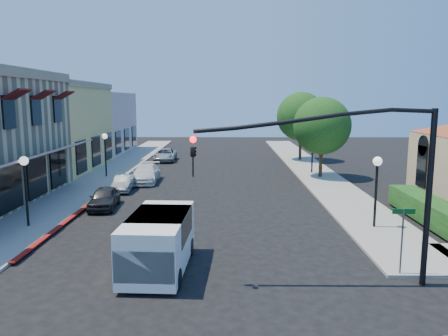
{
  "coord_description": "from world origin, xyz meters",
  "views": [
    {
      "loc": [
        1.31,
        -12.7,
        6.29
      ],
      "look_at": [
        1.13,
        10.61,
        2.6
      ],
      "focal_mm": 35.0,
      "sensor_mm": 36.0,
      "label": 1
    }
  ],
  "objects_px": {
    "lamppost_right_near": "(377,174)",
    "parked_car_d": "(165,155)",
    "street_tree_a": "(322,126)",
    "parked_car_c": "(146,174)",
    "lamppost_left_near": "(25,173)",
    "street_tree_b": "(301,116)",
    "lamppost_left_far": "(105,144)",
    "street_name_sign": "(403,231)",
    "parked_car_a": "(104,198)",
    "signal_mast_arm": "(366,167)",
    "white_van": "(158,239)",
    "parked_car_b": "(124,183)",
    "lamppost_right_far": "(313,142)"
  },
  "relations": [
    {
      "from": "lamppost_right_near",
      "to": "parked_car_d",
      "type": "height_order",
      "value": "lamppost_right_near"
    },
    {
      "from": "street_tree_a",
      "to": "parked_car_c",
      "type": "bearing_deg",
      "value": -171.71
    },
    {
      "from": "lamppost_left_near",
      "to": "street_tree_b",
      "type": "bearing_deg",
      "value": 54.21
    },
    {
      "from": "street_tree_b",
      "to": "lamppost_left_far",
      "type": "bearing_deg",
      "value": -149.97
    },
    {
      "from": "street_name_sign",
      "to": "parked_car_a",
      "type": "height_order",
      "value": "street_name_sign"
    },
    {
      "from": "street_tree_a",
      "to": "parked_car_a",
      "type": "relative_size",
      "value": 1.8
    },
    {
      "from": "signal_mast_arm",
      "to": "lamppost_left_near",
      "type": "relative_size",
      "value": 2.24
    },
    {
      "from": "lamppost_left_far",
      "to": "parked_car_d",
      "type": "xyz_separation_m",
      "value": [
        3.44,
        9.57,
        -2.11
      ]
    },
    {
      "from": "street_tree_a",
      "to": "parked_car_d",
      "type": "relative_size",
      "value": 1.43
    },
    {
      "from": "parked_car_a",
      "to": "street_tree_a",
      "type": "bearing_deg",
      "value": 30.32
    },
    {
      "from": "street_tree_a",
      "to": "white_van",
      "type": "xyz_separation_m",
      "value": [
        -10.03,
        -19.31,
        -2.99
      ]
    },
    {
      "from": "parked_car_b",
      "to": "parked_car_c",
      "type": "height_order",
      "value": "parked_car_c"
    },
    {
      "from": "lamppost_left_far",
      "to": "parked_car_c",
      "type": "height_order",
      "value": "lamppost_left_far"
    },
    {
      "from": "lamppost_left_far",
      "to": "parked_car_c",
      "type": "xyz_separation_m",
      "value": [
        3.58,
        -2.0,
        -2.06
      ]
    },
    {
      "from": "street_tree_b",
      "to": "parked_car_b",
      "type": "distance_m",
      "value": 21.47
    },
    {
      "from": "street_tree_b",
      "to": "lamppost_left_far",
      "type": "height_order",
      "value": "street_tree_b"
    },
    {
      "from": "street_name_sign",
      "to": "parked_car_d",
      "type": "xyz_separation_m",
      "value": [
        -12.56,
        29.37,
        -1.07
      ]
    },
    {
      "from": "street_tree_a",
      "to": "white_van",
      "type": "distance_m",
      "value": 21.96
    },
    {
      "from": "street_tree_b",
      "to": "signal_mast_arm",
      "type": "distance_m",
      "value": 30.65
    },
    {
      "from": "white_van",
      "to": "street_name_sign",
      "type": "bearing_deg",
      "value": -3.2
    },
    {
      "from": "lamppost_left_far",
      "to": "lamppost_right_near",
      "type": "distance_m",
      "value": 22.02
    },
    {
      "from": "lamppost_right_near",
      "to": "parked_car_b",
      "type": "relative_size",
      "value": 1.08
    },
    {
      "from": "street_name_sign",
      "to": "lamppost_right_far",
      "type": "relative_size",
      "value": 0.7
    },
    {
      "from": "signal_mast_arm",
      "to": "parked_car_a",
      "type": "height_order",
      "value": "signal_mast_arm"
    },
    {
      "from": "lamppost_left_near",
      "to": "lamppost_left_far",
      "type": "height_order",
      "value": "same"
    },
    {
      "from": "lamppost_right_near",
      "to": "white_van",
      "type": "distance_m",
      "value": 11.19
    },
    {
      "from": "lamppost_left_far",
      "to": "signal_mast_arm",
      "type": "bearing_deg",
      "value": -55.0
    },
    {
      "from": "street_tree_a",
      "to": "lamppost_right_near",
      "type": "relative_size",
      "value": 1.82
    },
    {
      "from": "lamppost_right_near",
      "to": "parked_car_a",
      "type": "xyz_separation_m",
      "value": [
        -14.35,
        4.0,
        -2.12
      ]
    },
    {
      "from": "lamppost_right_far",
      "to": "white_van",
      "type": "distance_m",
      "value": 23.48
    },
    {
      "from": "parked_car_b",
      "to": "parked_car_d",
      "type": "distance_m",
      "value": 14.76
    },
    {
      "from": "street_tree_a",
      "to": "lamppost_left_near",
      "type": "relative_size",
      "value": 1.82
    },
    {
      "from": "lamppost_right_far",
      "to": "lamppost_right_near",
      "type": "bearing_deg",
      "value": -90.0
    },
    {
      "from": "signal_mast_arm",
      "to": "parked_car_b",
      "type": "bearing_deg",
      "value": 127.39
    },
    {
      "from": "signal_mast_arm",
      "to": "lamppost_right_near",
      "type": "height_order",
      "value": "signal_mast_arm"
    },
    {
      "from": "parked_car_c",
      "to": "lamppost_left_far",
      "type": "bearing_deg",
      "value": 149.03
    },
    {
      "from": "parked_car_b",
      "to": "lamppost_left_far",
      "type": "bearing_deg",
      "value": 113.58
    },
    {
      "from": "lamppost_right_far",
      "to": "parked_car_b",
      "type": "distance_m",
      "value": 16.2
    },
    {
      "from": "street_tree_a",
      "to": "lamppost_left_near",
      "type": "xyz_separation_m",
      "value": [
        -17.3,
        -14.0,
        -1.46
      ]
    },
    {
      "from": "lamppost_right_far",
      "to": "parked_car_c",
      "type": "relative_size",
      "value": 0.77
    },
    {
      "from": "parked_car_c",
      "to": "signal_mast_arm",
      "type": "bearing_deg",
      "value": -61.55
    },
    {
      "from": "parked_car_a",
      "to": "parked_car_d",
      "type": "distance_m",
      "value": 19.59
    },
    {
      "from": "street_tree_a",
      "to": "white_van",
      "type": "relative_size",
      "value": 1.35
    },
    {
      "from": "lamppost_left_near",
      "to": "lamppost_right_far",
      "type": "relative_size",
      "value": 1.0
    },
    {
      "from": "lamppost_right_far",
      "to": "parked_car_d",
      "type": "xyz_separation_m",
      "value": [
        -13.56,
        7.57,
        -2.11
      ]
    },
    {
      "from": "lamppost_right_near",
      "to": "parked_car_b",
      "type": "distance_m",
      "value": 17.01
    },
    {
      "from": "street_name_sign",
      "to": "parked_car_a",
      "type": "distance_m",
      "value": 16.6
    },
    {
      "from": "parked_car_b",
      "to": "parked_car_d",
      "type": "relative_size",
      "value": 0.73
    },
    {
      "from": "parked_car_b",
      "to": "parked_car_c",
      "type": "distance_m",
      "value": 3.31
    },
    {
      "from": "street_tree_b",
      "to": "lamppost_left_near",
      "type": "relative_size",
      "value": 1.97
    }
  ]
}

